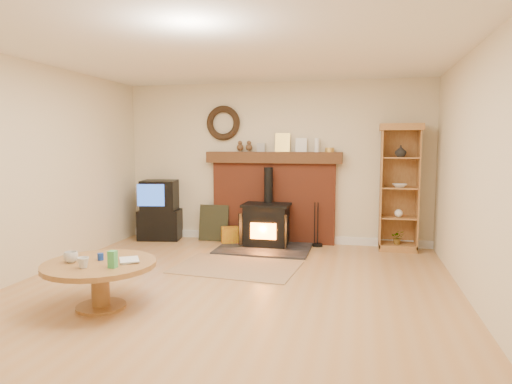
% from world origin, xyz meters
% --- Properties ---
extents(ground, '(5.50, 5.50, 0.00)m').
position_xyz_m(ground, '(0.00, 0.00, 0.00)').
color(ground, '#B6814C').
rests_on(ground, ground).
extents(room_shell, '(5.02, 5.52, 2.61)m').
position_xyz_m(room_shell, '(-0.02, 0.09, 1.72)').
color(room_shell, beige).
rests_on(room_shell, ground).
extents(chimney_breast, '(2.20, 0.22, 1.78)m').
position_xyz_m(chimney_breast, '(0.00, 2.67, 0.80)').
color(chimney_breast, brown).
rests_on(chimney_breast, ground).
extents(wood_stove, '(1.40, 1.00, 1.24)m').
position_xyz_m(wood_stove, '(-0.04, 2.27, 0.33)').
color(wood_stove, black).
rests_on(wood_stove, ground).
extents(area_rug, '(1.65, 1.21, 0.01)m').
position_xyz_m(area_rug, '(-0.17, 1.02, 0.01)').
color(area_rug, brown).
rests_on(area_rug, ground).
extents(tv_unit, '(0.75, 0.59, 1.00)m').
position_xyz_m(tv_unit, '(-1.91, 2.47, 0.48)').
color(tv_unit, black).
rests_on(tv_unit, ground).
extents(curio_cabinet, '(0.61, 0.44, 1.91)m').
position_xyz_m(curio_cabinet, '(1.95, 2.55, 0.96)').
color(curio_cabinet, brown).
rests_on(curio_cabinet, ground).
extents(firelog_box, '(0.49, 0.40, 0.26)m').
position_xyz_m(firelog_box, '(-0.58, 2.40, 0.13)').
color(firelog_box, yellow).
rests_on(firelog_box, ground).
extents(leaning_painting, '(0.50, 0.13, 0.59)m').
position_xyz_m(leaning_painting, '(-0.98, 2.55, 0.30)').
color(leaning_painting, black).
rests_on(leaning_painting, ground).
extents(fire_tools, '(0.16, 0.16, 0.70)m').
position_xyz_m(fire_tools, '(0.74, 2.50, 0.11)').
color(fire_tools, black).
rests_on(fire_tools, ground).
extents(coffee_table, '(1.09, 1.09, 0.62)m').
position_xyz_m(coffee_table, '(-1.09, -0.70, 0.38)').
color(coffee_table, brown).
rests_on(coffee_table, ground).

